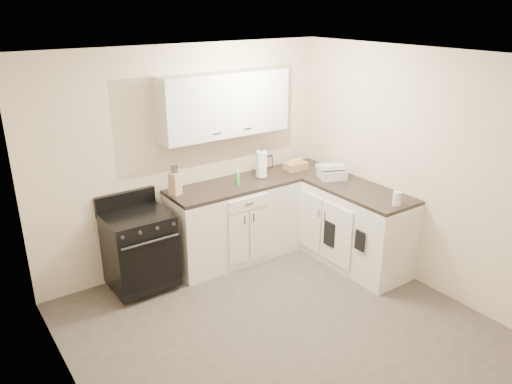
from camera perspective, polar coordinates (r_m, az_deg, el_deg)
floor at (r=4.88m, az=3.05°, el=-15.61°), size 3.60×3.60×0.00m
ceiling at (r=3.95m, az=3.76°, el=15.01°), size 3.60×3.60×0.00m
wall_back at (r=5.70m, az=-7.90°, el=3.83°), size 3.60×0.00×3.60m
wall_right at (r=5.50m, az=18.31°, el=2.31°), size 0.00×3.60×3.60m
wall_left at (r=3.55m, az=-20.45°, el=-8.33°), size 0.00×3.60×3.60m
wall_front at (r=3.22m, az=24.04°, el=-12.07°), size 3.60×0.00×3.60m
base_cabinets_back at (r=5.93m, az=-2.53°, el=-3.56°), size 1.55×0.60×0.90m
base_cabinets_right at (r=6.08m, az=9.41°, el=-3.19°), size 0.60×1.90×0.90m
countertop_back at (r=5.75m, az=-2.60°, el=0.71°), size 1.55×0.60×0.04m
countertop_right at (r=5.91m, az=9.68°, el=0.98°), size 0.60×1.90×0.04m
upper_cabinets at (r=5.63m, az=-3.59°, el=9.98°), size 1.55×0.30×0.70m
stove at (r=5.43m, az=-13.12°, el=-6.45°), size 0.66×0.56×0.80m
knife_block at (r=5.45m, az=-9.23°, el=0.90°), size 0.14×0.14×0.25m
paper_towel at (r=5.92m, az=0.63°, el=3.17°), size 0.14×0.14×0.32m
soap_bottle at (r=5.67m, az=-2.12°, el=1.47°), size 0.06×0.06×0.16m
picture_frame at (r=6.29m, az=1.46°, el=3.48°), size 0.13×0.04×0.16m
wicker_basket at (r=6.25m, az=4.52°, el=2.98°), size 0.28×0.19×0.09m
countertop_grill at (r=6.00m, az=8.65°, el=2.12°), size 0.39×0.38×0.11m
glass_jar at (r=5.32m, az=15.82°, el=-0.73°), size 0.09×0.09×0.15m
oven_mitt_near at (r=5.43m, az=11.78°, el=-5.48°), size 0.02×0.13×0.22m
oven_mitt_far at (r=5.76m, az=8.41°, el=-4.77°), size 0.02×0.17×0.29m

